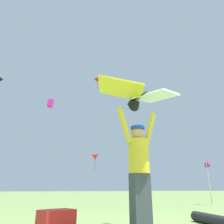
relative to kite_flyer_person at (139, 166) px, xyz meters
The scene contains 9 objects.
kite_flyer_person is the anchor object (origin of this frame).
held_stunt_kite 1.25m from the kite_flyer_person, 86.84° to the right, with size 1.72×0.94×0.39m.
distant_kite_magenta_high_right 32.49m from the kite_flyer_person, 86.71° to the left, with size 1.16×1.25×1.43m.
distant_kite_blue_mid_left 36.54m from the kite_flyer_person, 75.92° to the left, with size 0.65×0.59×0.34m.
distant_kite_red_overhead_distant 34.24m from the kite_flyer_person, 72.61° to the left, with size 1.33×1.22×2.25m.
distant_kite_red_low_right 29.20m from the kite_flyer_person, 72.75° to the left, with size 1.24×1.21×2.52m.
cooler_box 1.50m from the kite_flyer_person, 168.53° to the left, with size 0.48×0.32×0.30m, color red.
spare_kite_bag 1.56m from the kite_flyer_person, ahead, with size 0.18×0.18×1.09m, color black.
marker_flag 6.65m from the kite_flyer_person, 34.13° to the left, with size 0.30×0.24×1.64m.
Camera 1 is at (-2.25, -2.93, 0.58)m, focal length 34.85 mm.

